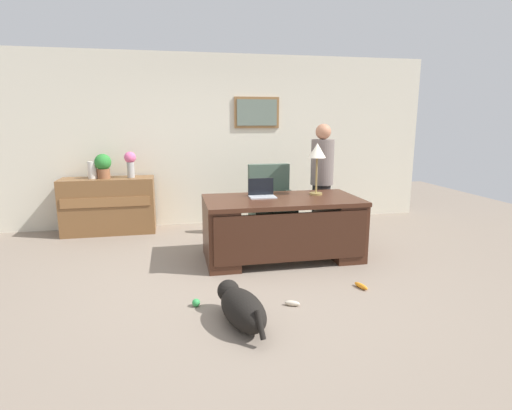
% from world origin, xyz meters
% --- Properties ---
extents(ground_plane, '(12.00, 12.00, 0.00)m').
position_xyz_m(ground_plane, '(0.00, 0.00, 0.00)').
color(ground_plane, gray).
extents(back_wall, '(7.00, 0.16, 2.70)m').
position_xyz_m(back_wall, '(0.00, 2.60, 1.35)').
color(back_wall, beige).
rests_on(back_wall, ground_plane).
extents(desk, '(1.88, 0.97, 0.75)m').
position_xyz_m(desk, '(0.53, 0.58, 0.41)').
color(desk, '#422316').
rests_on(desk, ground_plane).
extents(credenza, '(1.34, 0.50, 0.84)m').
position_xyz_m(credenza, '(-1.72, 2.25, 0.42)').
color(credenza, brown).
rests_on(credenza, ground_plane).
extents(armchair, '(0.60, 0.59, 1.05)m').
position_xyz_m(armchair, '(0.62, 1.52, 0.48)').
color(armchair, '#475B4C').
rests_on(armchair, ground_plane).
extents(person_standing, '(0.32, 0.32, 1.63)m').
position_xyz_m(person_standing, '(1.32, 1.36, 0.84)').
color(person_standing, '#262323').
rests_on(person_standing, ground_plane).
extents(dog_lying, '(0.45, 0.80, 0.30)m').
position_xyz_m(dog_lying, '(-0.25, -0.97, 0.15)').
color(dog_lying, black).
rests_on(dog_lying, ground_plane).
extents(laptop, '(0.32, 0.22, 0.22)m').
position_xyz_m(laptop, '(0.30, 0.75, 0.81)').
color(laptop, '#B2B5BA').
rests_on(laptop, desk).
extents(desk_lamp, '(0.22, 0.22, 0.65)m').
position_xyz_m(desk_lamp, '(1.01, 0.77, 1.27)').
color(desk_lamp, '#9E8447').
rests_on(desk_lamp, desk).
extents(vase_with_flowers, '(0.17, 0.17, 0.39)m').
position_xyz_m(vase_with_flowers, '(-1.37, 2.25, 1.07)').
color(vase_with_flowers, '#ACACA9').
rests_on(vase_with_flowers, credenza).
extents(vase_empty, '(0.13, 0.13, 0.25)m').
position_xyz_m(vase_empty, '(-1.91, 2.25, 0.96)').
color(vase_empty, silver).
rests_on(vase_empty, credenza).
extents(potted_plant, '(0.24, 0.24, 0.36)m').
position_xyz_m(potted_plant, '(-1.76, 2.25, 1.03)').
color(potted_plant, brown).
rests_on(potted_plant, credenza).
extents(dog_toy_ball, '(0.07, 0.07, 0.07)m').
position_xyz_m(dog_toy_ball, '(-0.60, -0.55, 0.04)').
color(dog_toy_ball, green).
rests_on(dog_toy_ball, ground_plane).
extents(dog_toy_bone, '(0.10, 0.19, 0.05)m').
position_xyz_m(dog_toy_bone, '(1.07, -0.48, 0.03)').
color(dog_toy_bone, orange).
rests_on(dog_toy_bone, ground_plane).
extents(dog_toy_plush, '(0.15, 0.11, 0.05)m').
position_xyz_m(dog_toy_plush, '(0.27, -0.72, 0.03)').
color(dog_toy_plush, beige).
rests_on(dog_toy_plush, ground_plane).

